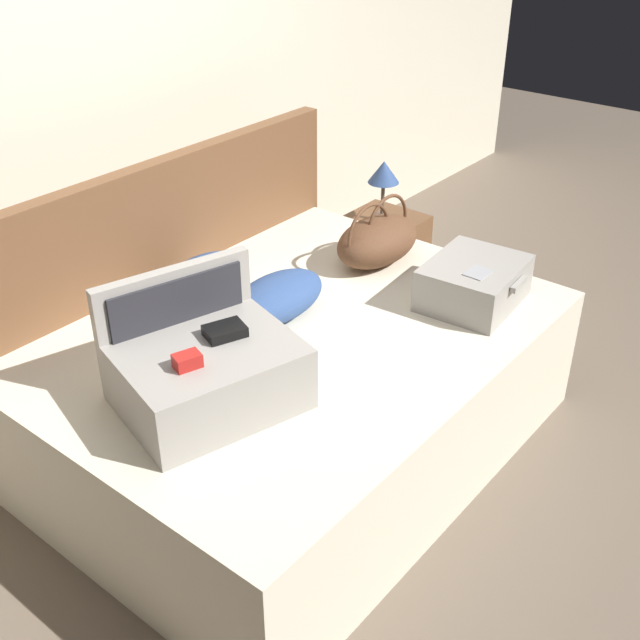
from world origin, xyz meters
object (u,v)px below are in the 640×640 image
(pillow_near_headboard, at_px, (208,276))
(pillow_center_head, at_px, (277,298))
(nightstand, at_px, (380,258))
(hard_case_medium, at_px, (474,283))
(table_lamp, at_px, (384,175))
(duffel_bag, at_px, (378,240))
(bed, at_px, (299,390))
(hard_case_large, at_px, (206,368))

(pillow_near_headboard, bearing_deg, pillow_center_head, -84.18)
(pillow_near_headboard, xyz_separation_m, nightstand, (1.31, 0.00, -0.42))
(hard_case_medium, relative_size, table_lamp, 1.38)
(nightstand, bearing_deg, pillow_center_head, -163.89)
(duffel_bag, distance_m, pillow_center_head, 0.67)
(bed, bearing_deg, nightstand, 21.30)
(bed, bearing_deg, table_lamp, 21.30)
(hard_case_medium, height_order, table_lamp, table_lamp)
(bed, relative_size, nightstand, 4.36)
(duffel_bag, height_order, pillow_near_headboard, duffel_bag)
(pillow_near_headboard, bearing_deg, hard_case_large, -134.21)
(bed, height_order, hard_case_large, hard_case_large)
(hard_case_medium, xyz_separation_m, pillow_center_head, (-0.61, 0.56, -0.01))
(hard_case_large, distance_m, nightstand, 2.01)
(hard_case_large, bearing_deg, pillow_center_head, 34.95)
(bed, relative_size, hard_case_medium, 4.49)
(bed, distance_m, table_lamp, 1.48)
(hard_case_large, height_order, pillow_near_headboard, hard_case_large)
(duffel_bag, relative_size, nightstand, 1.01)
(duffel_bag, relative_size, pillow_near_headboard, 1.13)
(pillow_center_head, xyz_separation_m, nightstand, (1.28, 0.37, -0.43))
(hard_case_large, height_order, duffel_bag, hard_case_large)
(duffel_bag, distance_m, pillow_near_headboard, 0.81)
(bed, distance_m, hard_case_medium, 0.87)
(pillow_center_head, relative_size, nightstand, 1.01)
(bed, xyz_separation_m, nightstand, (1.32, 0.51, -0.05))
(hard_case_medium, bearing_deg, duffel_bag, 79.02)
(hard_case_large, height_order, hard_case_medium, hard_case_large)
(hard_case_medium, relative_size, nightstand, 0.97)
(pillow_center_head, bearing_deg, table_lamp, 16.11)
(bed, xyz_separation_m, pillow_near_headboard, (0.00, 0.51, 0.37))
(hard_case_large, xyz_separation_m, pillow_near_headboard, (0.55, 0.57, -0.06))
(bed, relative_size, hard_case_large, 2.98)
(pillow_center_head, bearing_deg, hard_case_large, -161.05)
(bed, bearing_deg, pillow_near_headboard, 89.55)
(hard_case_medium, bearing_deg, hard_case_large, 158.15)
(bed, bearing_deg, pillow_center_head, 74.15)
(pillow_near_headboard, distance_m, pillow_center_head, 0.37)
(hard_case_medium, distance_m, pillow_near_headboard, 1.13)
(duffel_bag, height_order, table_lamp, duffel_bag)
(bed, height_order, table_lamp, table_lamp)
(pillow_center_head, height_order, nightstand, pillow_center_head)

